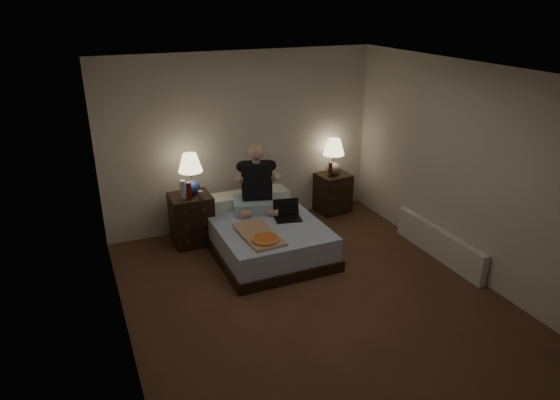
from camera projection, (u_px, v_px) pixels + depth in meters
name	position (u px, v px, depth m)	size (l,w,h in m)	color
floor	(311.00, 297.00, 5.66)	(4.00, 4.50, 0.00)	brown
ceiling	(318.00, 72.00, 4.71)	(4.00, 4.50, 0.00)	white
wall_back	(242.00, 141.00, 7.09)	(4.00, 2.50, 0.00)	silver
wall_front	(470.00, 311.00, 3.28)	(4.00, 2.50, 0.00)	silver
wall_left	(115.00, 228.00, 4.45)	(4.50, 2.50, 0.00)	silver
wall_right	(464.00, 170.00, 5.92)	(4.50, 2.50, 0.00)	silver
bed	(265.00, 236.00, 6.61)	(1.32, 1.77, 0.44)	#5D7BBA
nightstand_left	(192.00, 219.00, 6.78)	(0.54, 0.48, 0.70)	black
nightstand_right	(333.00, 193.00, 7.80)	(0.47, 0.43, 0.62)	black
lamp_left	(191.00, 174.00, 6.60)	(0.32, 0.32, 0.56)	navy
lamp_right	(334.00, 157.00, 7.57)	(0.32, 0.32, 0.56)	gray
water_bottle	(183.00, 190.00, 6.51)	(0.07, 0.07, 0.25)	silver
soda_can	(201.00, 194.00, 6.55)	(0.07, 0.07, 0.10)	#AFAFAA
beer_bottle_left	(189.00, 191.00, 6.49)	(0.06, 0.06, 0.23)	#53170B
beer_bottle_right	(330.00, 170.00, 7.53)	(0.06, 0.06, 0.23)	#541E0C
person	(257.00, 178.00, 6.66)	(0.66, 0.52, 0.93)	black
laptop	(288.00, 211.00, 6.51)	(0.34, 0.28, 0.24)	black
pizza_box	(265.00, 240.00, 5.92)	(0.40, 0.76, 0.08)	tan
radiator	(439.00, 243.00, 6.45)	(0.10, 1.60, 0.40)	silver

